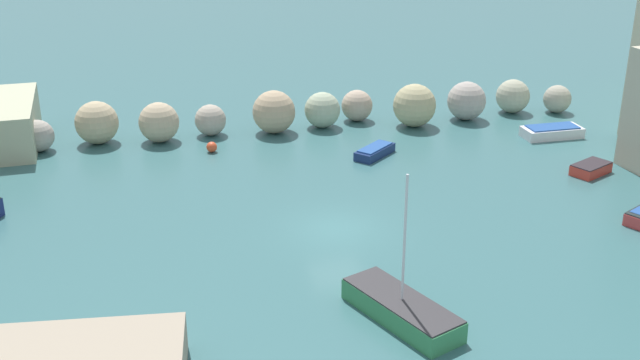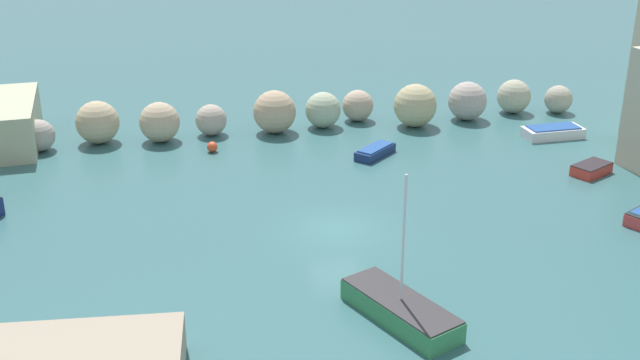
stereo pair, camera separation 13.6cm
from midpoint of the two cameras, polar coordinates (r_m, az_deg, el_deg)
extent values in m
plane|color=#356467|center=(35.95, 1.34, -3.60)|extent=(160.00, 160.00, 0.00)
sphere|color=#ADA397|center=(48.34, -19.91, 3.09)|extent=(1.89, 1.89, 1.89)
sphere|color=tan|center=(48.57, -15.97, 4.10)|extent=(2.59, 2.59, 2.59)
sphere|color=tan|center=(47.99, -11.63, 4.19)|extent=(2.44, 2.44, 2.44)
sphere|color=#B1A391|center=(48.70, -7.93, 4.39)|extent=(1.94, 1.94, 1.94)
sphere|color=tan|center=(48.68, -3.28, 5.03)|extent=(2.69, 2.69, 2.69)
sphere|color=#A9B696|center=(49.69, 0.30, 5.18)|extent=(2.29, 2.29, 2.29)
sphere|color=tan|center=(51.11, 2.87, 5.49)|extent=(2.05, 2.05, 2.05)
sphere|color=tan|center=(50.20, 7.09, 5.46)|extent=(2.76, 2.76, 2.76)
sphere|color=#ACA097|center=(52.13, 10.86, 5.73)|extent=(2.54, 2.54, 2.54)
sphere|color=#ACAA90|center=(54.39, 14.13, 5.99)|extent=(2.27, 2.27, 2.27)
sphere|color=#A7A08C|center=(55.26, 17.19, 5.70)|extent=(1.87, 1.87, 1.87)
sphere|color=#E04C28|center=(45.89, -7.85, 2.43)|extent=(0.63, 0.63, 0.63)
cube|color=#35834F|center=(29.07, 6.06, -9.49)|extent=(3.56, 5.33, 0.82)
cube|color=#312F32|center=(28.84, 6.09, -8.74)|extent=(3.49, 5.22, 0.06)
cylinder|color=silver|center=(27.67, 6.29, -4.38)|extent=(0.10, 0.10, 4.97)
cube|color=navy|center=(44.95, 4.16, 2.07)|extent=(2.85, 2.73, 0.51)
cube|color=#234C93|center=(44.85, 4.17, 2.42)|extent=(2.42, 2.32, 0.08)
cube|color=silver|center=(50.11, 16.82, 3.36)|extent=(3.70, 1.67, 0.63)
cube|color=#234C93|center=(50.01, 16.86, 3.74)|extent=(3.15, 1.42, 0.08)
cube|color=red|center=(44.71, 19.41, 0.74)|extent=(2.57, 2.14, 0.54)
cube|color=#2C2428|center=(44.61, 19.46, 1.10)|extent=(2.52, 2.10, 0.06)
camera|label=1|loc=(0.07, -89.90, 0.04)|focal=43.52mm
camera|label=2|loc=(0.07, 90.10, -0.04)|focal=43.52mm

